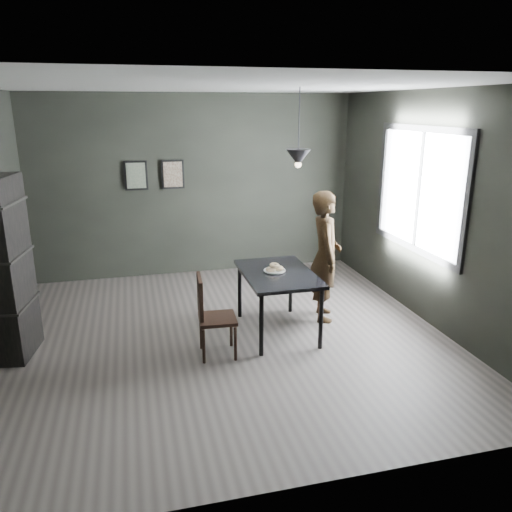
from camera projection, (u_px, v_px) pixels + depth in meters
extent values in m
plane|color=#3B3533|center=(228.00, 336.00, 5.87)|extent=(5.00, 5.00, 0.00)
cube|color=black|center=(196.00, 186.00, 7.78)|extent=(5.00, 0.10, 2.80)
cube|color=silver|center=(224.00, 86.00, 5.06)|extent=(5.00, 5.00, 0.02)
cube|color=white|center=(420.00, 190.00, 6.17)|extent=(0.02, 1.80, 1.40)
cube|color=black|center=(419.00, 190.00, 6.17)|extent=(0.04, 1.96, 1.56)
cube|color=black|center=(278.00, 274.00, 5.80)|extent=(0.80, 1.20, 0.04)
cylinder|color=black|center=(261.00, 325.00, 5.32)|extent=(0.05, 0.05, 0.71)
cylinder|color=black|center=(321.00, 319.00, 5.48)|extent=(0.05, 0.05, 0.71)
cylinder|color=black|center=(240.00, 291.00, 6.33)|extent=(0.05, 0.05, 0.71)
cylinder|color=black|center=(291.00, 286.00, 6.49)|extent=(0.05, 0.05, 0.71)
cylinder|color=white|center=(275.00, 271.00, 5.81)|extent=(0.23, 0.23, 0.01)
torus|color=beige|center=(278.00, 268.00, 5.82)|extent=(0.12, 0.12, 0.04)
torus|color=beige|center=(271.00, 269.00, 5.78)|extent=(0.12, 0.12, 0.04)
torus|color=beige|center=(275.00, 266.00, 5.79)|extent=(0.17, 0.17, 0.06)
imported|color=black|center=(325.00, 256.00, 6.18)|extent=(0.53, 0.68, 1.63)
cube|color=black|center=(217.00, 319.00, 5.33)|extent=(0.42, 0.42, 0.04)
cube|color=black|center=(200.00, 296.00, 5.22)|extent=(0.06, 0.39, 0.43)
cylinder|color=black|center=(204.00, 346.00, 5.21)|extent=(0.03, 0.03, 0.38)
cylinder|color=black|center=(235.00, 344.00, 5.27)|extent=(0.03, 0.03, 0.38)
cylinder|color=black|center=(201.00, 333.00, 5.53)|extent=(0.03, 0.03, 0.38)
cylinder|color=black|center=(231.00, 330.00, 5.58)|extent=(0.03, 0.03, 0.38)
cube|color=black|center=(5.00, 269.00, 5.19)|extent=(0.46, 0.70, 1.94)
cylinder|color=black|center=(299.00, 123.00, 5.46)|extent=(0.01, 0.01, 0.75)
cone|color=black|center=(298.00, 157.00, 5.57)|extent=(0.28, 0.28, 0.18)
sphere|color=#FFE0B2|center=(298.00, 165.00, 5.59)|extent=(0.07, 0.07, 0.07)
cube|color=black|center=(136.00, 175.00, 7.49)|extent=(0.34, 0.03, 0.44)
cube|color=#3B5346|center=(136.00, 176.00, 7.47)|extent=(0.28, 0.01, 0.38)
cube|color=black|center=(173.00, 174.00, 7.62)|extent=(0.34, 0.03, 0.44)
cube|color=brown|center=(173.00, 174.00, 7.60)|extent=(0.28, 0.01, 0.38)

